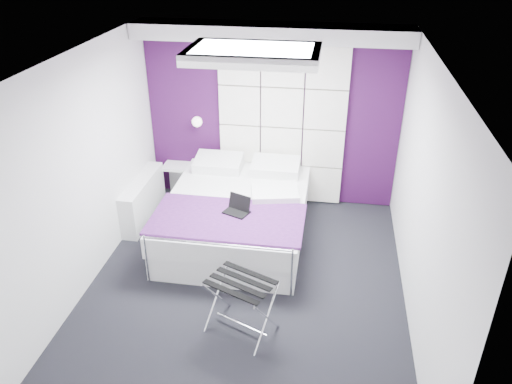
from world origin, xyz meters
The scene contains 15 objects.
floor centered at (0.00, 0.00, 0.00)m, with size 4.40×4.40×0.00m, color black.
ceiling centered at (0.00, 0.00, 2.60)m, with size 4.40×4.40×0.00m, color white.
wall_back centered at (0.00, 2.20, 1.30)m, with size 3.60×3.60×0.00m, color white.
wall_left centered at (-1.80, 0.00, 1.30)m, with size 4.40×4.40×0.00m, color white.
wall_right centered at (1.80, 0.00, 1.30)m, with size 4.40×4.40×0.00m, color white.
accent_wall centered at (0.00, 2.19, 1.30)m, with size 3.58×0.02×2.58m, color #350D3A.
soffit centered at (0.00, 1.95, 2.50)m, with size 3.58×0.50×0.20m, color white.
headboard centered at (0.15, 2.14, 1.17)m, with size 1.80×0.08×2.30m, color silver, non-canonical shape.
skylight centered at (0.00, 0.60, 2.55)m, with size 1.36×0.86×0.12m, color white, non-canonical shape.
wall_lamp centered at (-1.05, 2.06, 1.22)m, with size 0.15×0.15×0.15m, color white.
radiator centered at (-1.69, 1.30, 0.30)m, with size 0.22×1.20×0.60m, color white.
bed centered at (-0.30, 1.04, 0.33)m, with size 1.83×2.21×0.77m.
nightstand centered at (-1.40, 2.02, 0.49)m, with size 0.40×0.31×0.04m, color white.
luggage_rack centered at (0.08, -0.67, 0.31)m, with size 0.63×0.47×0.62m.
laptop centered at (-0.21, 0.65, 0.68)m, with size 0.29×0.21×0.21m.
Camera 1 is at (0.84, -4.46, 3.73)m, focal length 35.00 mm.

